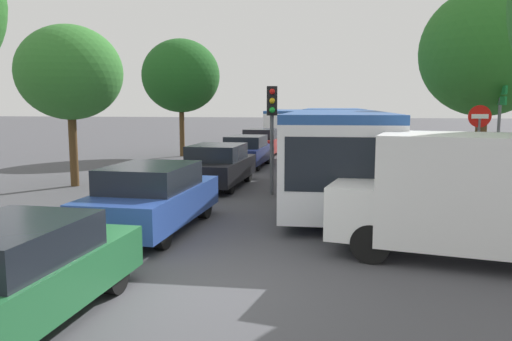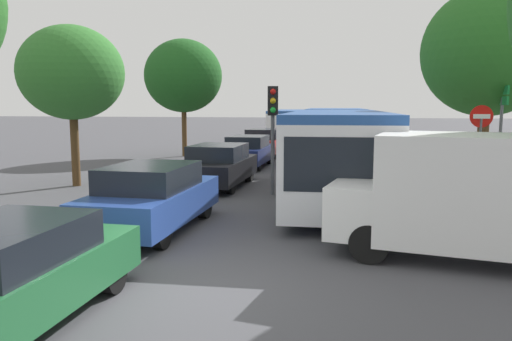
{
  "view_description": "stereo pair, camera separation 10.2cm",
  "coord_description": "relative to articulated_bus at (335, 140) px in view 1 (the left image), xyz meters",
  "views": [
    {
      "loc": [
        2.24,
        -7.07,
        2.85
      ],
      "look_at": [
        0.2,
        5.13,
        1.2
      ],
      "focal_mm": 35.0,
      "sensor_mm": 36.0,
      "label": 1
    },
    {
      "loc": [
        2.34,
        -7.05,
        2.85
      ],
      "look_at": [
        0.2,
        5.13,
        1.2
      ],
      "focal_mm": 35.0,
      "sensor_mm": 36.0,
      "label": 2
    }
  ],
  "objects": [
    {
      "name": "tree_left_mid",
      "position": [
        -8.91,
        -3.05,
        2.31
      ],
      "size": [
        3.55,
        3.55,
        5.52
      ],
      "color": "#51381E",
      "rests_on": "ground"
    },
    {
      "name": "articulated_bus",
      "position": [
        0.0,
        0.0,
        0.0
      ],
      "size": [
        3.12,
        17.78,
        2.63
      ],
      "rotation": [
        0.0,
        0.0,
        -1.55
      ],
      "color": "silver",
      "rests_on": "ground"
    },
    {
      "name": "ground_plane",
      "position": [
        -2.07,
        -11.99,
        -1.52
      ],
      "size": [
        200.0,
        200.0,
        0.0
      ],
      "primitive_type": "plane",
      "color": "#47474C"
    },
    {
      "name": "queued_car_navy",
      "position": [
        -4.0,
        3.21,
        -0.8
      ],
      "size": [
        1.88,
        4.16,
        1.43
      ],
      "rotation": [
        0.0,
        0.0,
        1.54
      ],
      "color": "navy",
      "rests_on": "ground"
    },
    {
      "name": "tree_right_mid",
      "position": [
        5.28,
        0.32,
        3.17
      ],
      "size": [
        4.63,
        4.63,
        7.0
      ],
      "color": "#51381E",
      "rests_on": "ground"
    },
    {
      "name": "queued_car_black",
      "position": [
        -3.96,
        -2.41,
        -0.77
      ],
      "size": [
        1.95,
        4.3,
        1.47
      ],
      "rotation": [
        0.0,
        0.0,
        1.54
      ],
      "color": "black",
      "rests_on": "ground"
    },
    {
      "name": "no_entry_sign",
      "position": [
        4.5,
        -2.4,
        0.36
      ],
      "size": [
        0.7,
        0.08,
        2.82
      ],
      "rotation": [
        0.0,
        0.0,
        -1.57
      ],
      "color": "#56595E",
      "rests_on": "ground"
    },
    {
      "name": "traffic_light",
      "position": [
        -1.92,
        -3.61,
        0.98
      ],
      "size": [
        0.36,
        0.38,
        3.4
      ],
      "rotation": [
        0.0,
        0.0,
        -1.39
      ],
      "color": "#56595E",
      "rests_on": "ground"
    },
    {
      "name": "queued_car_red",
      "position": [
        -4.04,
        8.13,
        -0.76
      ],
      "size": [
        1.99,
        4.39,
        1.5
      ],
      "rotation": [
        0.0,
        0.0,
        1.54
      ],
      "color": "#B21E19",
      "rests_on": "ground"
    },
    {
      "name": "white_van",
      "position": [
        2.75,
        -9.65,
        -0.28
      ],
      "size": [
        5.28,
        2.87,
        2.31
      ],
      "rotation": [
        0.0,
        0.0,
        2.95
      ],
      "color": "white",
      "rests_on": "ground"
    },
    {
      "name": "queued_car_green",
      "position": [
        -3.88,
        -13.53,
        -0.82
      ],
      "size": [
        1.82,
        4.01,
        1.38
      ],
      "rotation": [
        0.0,
        0.0,
        1.54
      ],
      "color": "#236638",
      "rests_on": "ground"
    },
    {
      "name": "city_bus_rear",
      "position": [
        -4.04,
        20.89,
        -0.15
      ],
      "size": [
        2.79,
        11.1,
        2.37
      ],
      "rotation": [
        0.0,
        0.0,
        1.6
      ],
      "color": "silver",
      "rests_on": "ground"
    },
    {
      "name": "queued_car_blue",
      "position": [
        -3.97,
        -8.53,
        -0.76
      ],
      "size": [
        1.99,
        4.4,
        1.51
      ],
      "rotation": [
        0.0,
        0.0,
        1.54
      ],
      "color": "#284799",
      "rests_on": "ground"
    },
    {
      "name": "tree_left_far",
      "position": [
        -8.33,
        7.27,
        2.75
      ],
      "size": [
        4.19,
        4.19,
        6.33
      ],
      "color": "#51381E",
      "rests_on": "ground"
    },
    {
      "name": "direction_sign_post",
      "position": [
        5.41,
        -1.27,
        1.03
      ],
      "size": [
        0.14,
        1.4,
        3.6
      ],
      "rotation": [
        0.0,
        0.0,
        3.09
      ],
      "color": "#56595E",
      "rests_on": "ground"
    }
  ]
}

